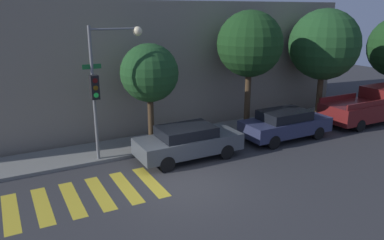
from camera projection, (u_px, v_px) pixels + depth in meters
name	position (u px, v px, depth m)	size (l,w,h in m)	color
ground_plane	(183.00, 186.00, 12.85)	(60.00, 60.00, 0.00)	#333335
sidewalk	(139.00, 145.00, 16.48)	(26.00, 2.22, 0.14)	slate
building_row	(106.00, 64.00, 19.44)	(26.00, 6.00, 6.22)	gray
crosswalk	(86.00, 196.00, 12.12)	(4.91, 2.60, 0.00)	gold
traffic_light_pole	(105.00, 75.00, 14.02)	(2.37, 0.56, 5.27)	slate
sedan_near_corner	(188.00, 141.00, 15.01)	(4.25, 1.75, 1.37)	#4C5156
sedan_middle	(285.00, 124.00, 17.29)	(4.25, 1.75, 1.38)	#2D3351
pickup_truck	(372.00, 105.00, 19.96)	(5.38, 2.01, 1.81)	maroon
tree_near_corner	(149.00, 73.00, 15.51)	(2.44, 2.44, 4.51)	#42301E
tree_midblock	(250.00, 44.00, 17.53)	(3.11, 3.11, 5.82)	#42301E
tree_far_end	(324.00, 45.00, 19.79)	(3.73, 3.73, 5.91)	#4C3823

